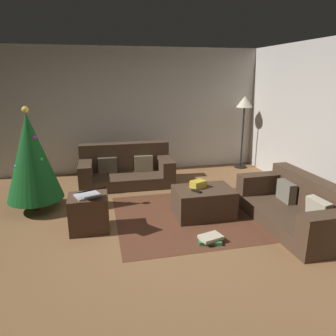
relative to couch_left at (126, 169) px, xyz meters
name	(u,v)px	position (x,y,z in m)	size (l,w,h in m)	color
ground_plane	(139,238)	(-0.06, -2.26, -0.28)	(6.40, 6.40, 0.00)	brown
rear_partition	(117,111)	(-0.06, 0.88, 1.02)	(6.40, 0.12, 2.60)	beige
couch_left	(126,169)	(0.00, 0.00, 0.00)	(1.76, 0.92, 0.75)	#473323
couch_right	(299,207)	(2.18, -2.36, -0.02)	(0.91, 1.79, 0.66)	#473323
ottoman	(203,202)	(0.98, -1.77, -0.07)	(0.86, 0.60, 0.43)	#473323
gift_box	(198,184)	(0.91, -1.70, 0.20)	(0.21, 0.15, 0.11)	gold
tv_remote	(197,191)	(0.84, -1.87, 0.16)	(0.05, 0.16, 0.02)	black
christmas_tree	(31,157)	(-1.49, -0.99, 0.58)	(0.84, 0.84, 1.61)	brown
side_table	(89,213)	(-0.68, -1.86, -0.03)	(0.52, 0.44, 0.49)	#4C3323
laptop	(89,193)	(-0.66, -1.92, 0.27)	(0.44, 0.48, 0.18)	silver
book_stack	(210,239)	(0.80, -2.57, -0.23)	(0.33, 0.26, 0.09)	#387A47
corner_lamp	(244,107)	(2.66, 0.49, 1.09)	(0.36, 0.36, 1.61)	black
area_rug	(203,215)	(0.98, -1.77, -0.28)	(2.60, 2.00, 0.01)	brown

